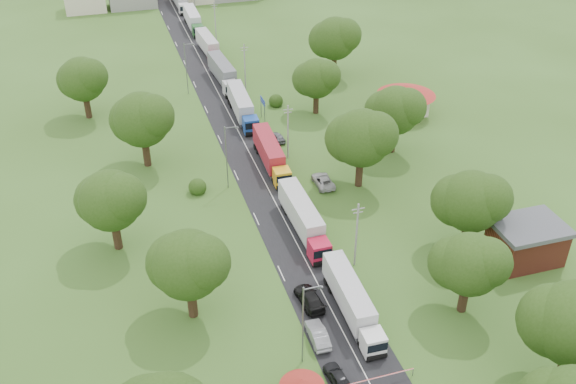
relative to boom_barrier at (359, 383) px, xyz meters
name	(u,v)px	position (x,y,z in m)	size (l,w,h in m)	color
ground	(295,240)	(1.36, 25.00, -0.89)	(260.00, 260.00, 0.00)	#32511B
road	(256,165)	(1.36, 45.00, -0.89)	(8.00, 200.00, 0.04)	black
boom_barrier	(359,383)	(0.00, 0.00, 0.00)	(9.22, 0.35, 1.18)	slate
info_sign	(263,104)	(6.56, 60.00, 2.11)	(0.12, 3.10, 4.10)	slate
pole_1	(356,234)	(6.86, 18.00, 3.79)	(1.60, 0.24, 9.00)	gray
pole_2	(288,131)	(6.86, 46.00, 3.79)	(1.60, 0.24, 9.00)	gray
pole_3	(245,66)	(6.86, 74.00, 3.79)	(1.60, 0.24, 9.00)	gray
pole_4	(215,21)	(6.86, 102.00, 3.79)	(1.60, 0.24, 9.00)	gray
lamp_0	(304,322)	(-3.99, 5.00, 4.66)	(2.03, 0.22, 10.00)	slate
lamp_1	(227,154)	(-3.99, 40.00, 4.66)	(2.03, 0.22, 10.00)	slate
lamp_2	(187,66)	(-3.99, 75.00, 4.66)	(2.03, 0.22, 10.00)	slate
tree_2	(469,263)	(15.35, 7.14, 5.70)	(8.00, 8.00, 10.10)	#382616
tree_3	(471,200)	(21.35, 17.16, 6.33)	(8.80, 8.80, 11.07)	#382616
tree_4	(361,137)	(14.34, 35.17, 6.96)	(9.60, 9.60, 12.05)	#382616
tree_5	(395,110)	(23.35, 43.16, 6.33)	(8.80, 8.80, 11.07)	#382616
tree_6	(316,78)	(16.35, 60.14, 5.70)	(8.00, 8.00, 10.10)	#382616
tree_7	(335,38)	(25.34, 75.17, 6.96)	(9.60, 9.60, 12.05)	#382616
tree_10	(188,264)	(-13.65, 15.16, 6.33)	(8.80, 8.80, 11.07)	#382616
tree_11	(110,200)	(-20.65, 30.16, 6.33)	(8.80, 8.80, 11.07)	#382616
tree_12	(142,119)	(-14.66, 50.17, 6.96)	(9.60, 9.60, 12.05)	#382616
tree_13	(82,79)	(-22.65, 70.16, 6.33)	(8.80, 8.80, 11.07)	#382616
house_brick	(526,241)	(27.36, 13.00, 1.76)	(8.60, 6.60, 5.20)	maroon
house_cream	(406,95)	(31.36, 55.00, 2.75)	(10.08, 10.08, 5.80)	beige
truck_0	(352,300)	(3.19, 10.03, 1.17)	(2.72, 14.04, 3.88)	silver
truck_1	(303,218)	(2.96, 26.45, 1.31)	(2.69, 14.94, 4.14)	#B61433
truck_2	(270,154)	(3.52, 44.30, 1.24)	(2.95, 14.54, 4.02)	gold
truck_3	(242,106)	(3.27, 62.13, 1.34)	(3.17, 15.19, 4.20)	#184092
truck_4	(223,72)	(3.35, 78.04, 1.35)	(3.37, 15.29, 4.22)	#BBBBBB
truck_5	(208,45)	(3.58, 94.32, 1.22)	(3.13, 14.39, 3.97)	#A4192C
truck_6	(193,20)	(3.43, 112.56, 1.31)	(2.74, 14.95, 4.14)	#215823
car_lane_front	(337,377)	(-1.64, 1.50, -0.20)	(1.63, 4.05, 1.38)	black
car_lane_mid	(318,335)	(-1.64, 7.39, -0.11)	(1.65, 4.74, 1.56)	gray
car_lane_rear	(309,298)	(-0.68, 13.00, -0.10)	(2.22, 5.47, 1.59)	black
car_verge_near	(323,181)	(9.36, 36.53, -0.16)	(2.43, 5.26, 1.46)	#B2B2B2
car_verge_far	(278,137)	(6.86, 51.77, -0.23)	(1.56, 3.88, 1.32)	slate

